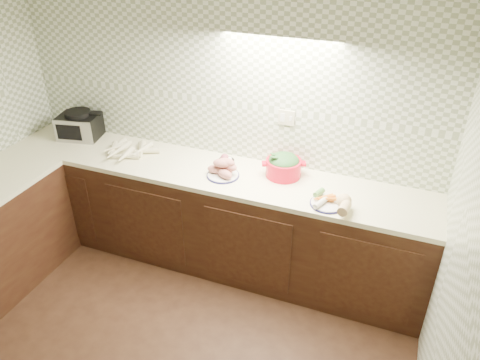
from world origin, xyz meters
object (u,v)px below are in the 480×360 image
(parsnip_pile, at_px, (127,152))
(toaster_oven, at_px, (79,125))
(dutch_oven, at_px, (284,165))
(sweet_potato_plate, at_px, (224,169))
(veg_plate, at_px, (334,201))
(onion_bowl, at_px, (226,161))

(parsnip_pile, bearing_deg, toaster_oven, 165.51)
(parsnip_pile, relative_size, dutch_oven, 1.38)
(parsnip_pile, xyz_separation_m, sweet_potato_plate, (0.90, -0.02, 0.03))
(toaster_oven, bearing_deg, dutch_oven, -11.84)
(toaster_oven, xyz_separation_m, parsnip_pile, (0.59, -0.15, -0.08))
(sweet_potato_plate, distance_m, dutch_oven, 0.47)
(veg_plate, bearing_deg, toaster_oven, 173.07)
(sweet_potato_plate, distance_m, onion_bowl, 0.18)
(dutch_oven, xyz_separation_m, veg_plate, (0.46, -0.28, -0.05))
(sweet_potato_plate, relative_size, dutch_oven, 0.74)
(dutch_oven, relative_size, veg_plate, 1.12)
(dutch_oven, bearing_deg, sweet_potato_plate, -179.93)
(parsnip_pile, xyz_separation_m, dutch_oven, (1.33, 0.15, 0.06))
(onion_bowl, xyz_separation_m, veg_plate, (0.94, -0.28, 0.00))
(sweet_potato_plate, bearing_deg, parsnip_pile, 178.46)
(onion_bowl, height_order, dutch_oven, dutch_oven)
(sweet_potato_plate, distance_m, veg_plate, 0.90)
(dutch_oven, bearing_deg, onion_bowl, 159.04)
(onion_bowl, relative_size, dutch_oven, 0.37)
(sweet_potato_plate, relative_size, veg_plate, 0.83)
(onion_bowl, distance_m, dutch_oven, 0.49)
(parsnip_pile, bearing_deg, dutch_oven, 6.28)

